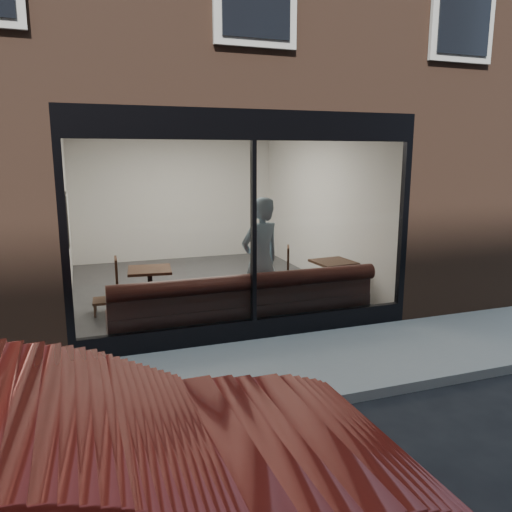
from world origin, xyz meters
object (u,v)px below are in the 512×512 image
object	(u,v)px
person	(261,261)
cafe_table_right	(333,262)
banquette	(245,316)
cafe_table_left	(150,270)
cafe_chair_right	(278,284)
cafe_chair_left	(106,301)

from	to	relation	value
person	cafe_table_right	distance (m)	1.67
banquette	cafe_table_right	bearing A→B (deg)	23.60
cafe_table_left	cafe_chair_right	distance (m)	2.45
person	cafe_chair_left	distance (m)	2.69
cafe_table_right	cafe_chair_right	size ratio (longest dim) A/B	1.57
cafe_table_right	banquette	bearing A→B (deg)	-156.40
banquette	person	world-z (taller)	person
cafe_table_right	cafe_chair_right	bearing A→B (deg)	137.15
cafe_table_left	cafe_chair_right	world-z (taller)	cafe_table_left
banquette	cafe_chair_right	world-z (taller)	banquette
banquette	cafe_table_left	world-z (taller)	cafe_table_left
banquette	person	size ratio (longest dim) A/B	2.03
person	cafe_table_left	bearing A→B (deg)	-52.79
cafe_table_left	cafe_table_right	distance (m)	3.19
cafe_table_left	cafe_chair_right	bearing A→B (deg)	5.80
banquette	cafe_table_right	world-z (taller)	cafe_table_right
cafe_table_right	cafe_chair_left	world-z (taller)	cafe_table_right
banquette	cafe_table_left	size ratio (longest dim) A/B	5.74
banquette	cafe_table_right	xyz separation A→B (m)	(1.93, 0.85, 0.52)
cafe_table_left	cafe_chair_left	distance (m)	0.89
cafe_table_left	cafe_table_right	world-z (taller)	cafe_table_left
banquette	cafe_table_right	distance (m)	2.17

